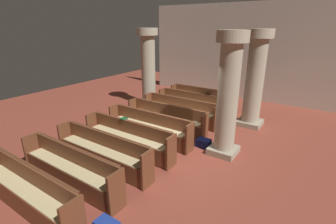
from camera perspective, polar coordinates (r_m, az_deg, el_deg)
The scene contains 17 objects.
ground_plane at distance 7.81m, azimuth 2.17°, elevation -6.95°, with size 19.20×19.20×0.00m, color brown.
back_wall at distance 12.64m, azimuth 17.41°, elevation 13.10°, with size 10.00×0.16×4.50m, color beige.
pew_row_0 at distance 10.85m, azimuth 8.08°, elevation 3.33°, with size 3.03×0.46×0.89m.
pew_row_1 at distance 10.03m, azimuth 5.66°, elevation 2.08°, with size 3.03×0.46×0.89m.
pew_row_2 at distance 9.24m, azimuth 2.82°, elevation 0.61°, with size 3.03×0.47×0.89m.
pew_row_3 at distance 8.48m, azimuth -0.53°, elevation -1.14°, with size 3.03×0.46×0.89m.
pew_row_4 at distance 7.77m, azimuth -4.53°, elevation -3.20°, with size 3.03×0.46×0.89m.
pew_row_5 at distance 7.11m, azimuth -9.32°, elevation -5.65°, with size 3.03×0.47×0.89m.
pew_row_6 at distance 6.53m, azimuth -15.08°, elevation -8.51°, with size 3.03×0.46×0.89m.
pew_row_7 at distance 6.04m, azimuth -21.98°, elevation -11.77°, with size 3.03×0.46×0.89m.
pew_row_8 at distance 5.68m, azimuth -30.12°, elevation -15.30°, with size 3.03×0.46×0.89m.
pillar_aisle_side at distance 9.08m, azimuth 19.58°, elevation 7.51°, with size 0.89×0.89×3.38m.
pillar_far_side at distance 10.99m, azimuth -4.62°, elevation 10.49°, with size 0.89×0.89×3.38m.
pillar_aisle_rear at distance 6.70m, azimuth 13.81°, elevation 4.09°, with size 0.81×0.81×3.38m.
lectern at distance 11.83m, azimuth 13.49°, elevation 4.17°, with size 0.48×0.45×1.08m.
hymn_book at distance 7.28m, azimuth -10.26°, elevation -1.50°, with size 0.17×0.20×0.03m, color #194723.
kneeler_box_navy at distance 7.55m, azimuth 8.27°, elevation -7.13°, with size 0.41×0.31×0.24m, color navy.
Camera 1 is at (3.65, -5.96, 3.48)m, focal length 26.18 mm.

